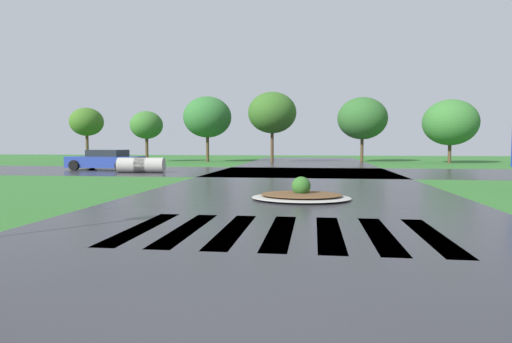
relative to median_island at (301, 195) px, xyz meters
The scene contains 7 objects.
asphalt_roadway 0.29m from the median_island, 157.66° to the right, with size 10.32×80.00×0.01m, color #2B2B30.
asphalt_cross_road 12.55m from the median_island, 91.13° to the left, with size 90.00×9.28×0.01m, color #2B2B30.
crosswalk_stripes 4.77m from the median_island, 92.96° to the right, with size 5.85×3.32×0.01m.
median_island is the anchor object (origin of this frame).
car_dark_suv 18.15m from the median_island, 134.21° to the left, with size 4.69×2.42×1.28m.
drainage_pipe_stack 14.35m from the median_island, 131.04° to the left, with size 2.69×1.11×0.86m.
background_treeline 26.89m from the median_island, 93.32° to the left, with size 37.45×6.45×6.28m.
Camera 1 is at (0.60, -2.62, 1.63)m, focal length 30.32 mm.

